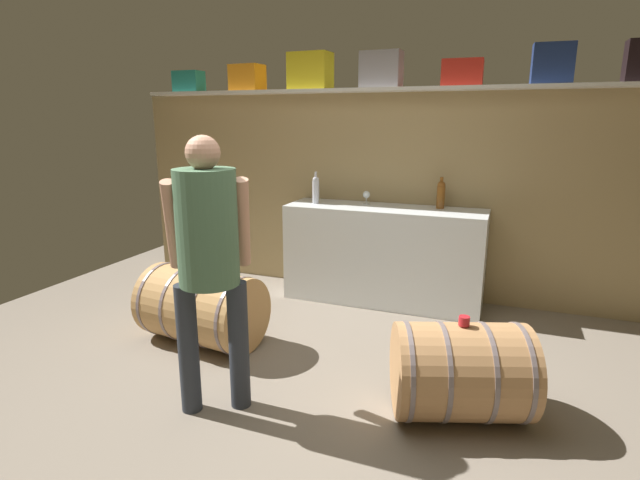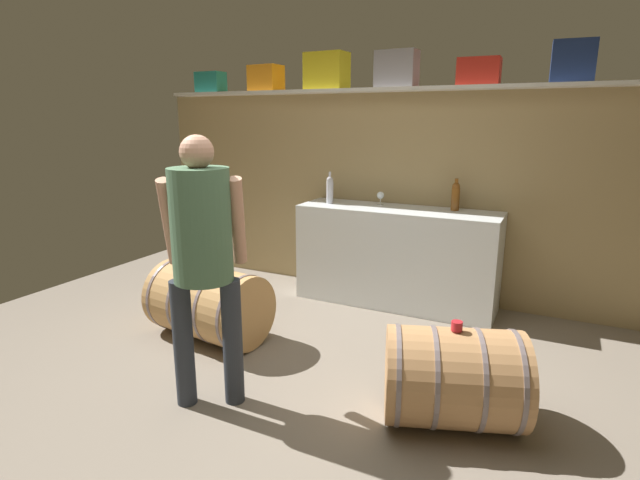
# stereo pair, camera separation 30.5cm
# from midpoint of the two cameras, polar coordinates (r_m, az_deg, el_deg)

# --- Properties ---
(ground_plane) EXTENTS (6.77, 7.93, 0.02)m
(ground_plane) POSITION_cam_midpoint_polar(r_m,az_deg,el_deg) (3.84, -2.13, -14.11)
(ground_plane) COLOR gray
(back_wall_panel) EXTENTS (5.57, 0.10, 2.04)m
(back_wall_panel) POSITION_cam_midpoint_polar(r_m,az_deg,el_deg) (5.13, 5.61, 5.15)
(back_wall_panel) COLOR #9D8558
(back_wall_panel) RESTS_ON ground
(high_shelf_board) EXTENTS (5.12, 0.40, 0.03)m
(high_shelf_board) POSITION_cam_midpoint_polar(r_m,az_deg,el_deg) (4.93, 5.41, 16.86)
(high_shelf_board) COLOR silver
(high_shelf_board) RESTS_ON back_wall_panel
(toolcase_teal) EXTENTS (0.31, 0.20, 0.23)m
(toolcase_teal) POSITION_cam_midpoint_polar(r_m,az_deg,el_deg) (5.92, -16.42, 17.13)
(toolcase_teal) COLOR #218176
(toolcase_teal) RESTS_ON high_shelf_board
(toolcase_orange) EXTENTS (0.34, 0.26, 0.27)m
(toolcase_orange) POSITION_cam_midpoint_polar(r_m,az_deg,el_deg) (5.52, -10.05, 17.95)
(toolcase_orange) COLOR orange
(toolcase_orange) RESTS_ON high_shelf_board
(toolcase_yellow) EXTENTS (0.42, 0.27, 0.36)m
(toolcase_yellow) POSITION_cam_midpoint_polar(r_m,az_deg,el_deg) (5.19, -2.90, 18.89)
(toolcase_yellow) COLOR yellow
(toolcase_yellow) RESTS_ON high_shelf_board
(toolcase_grey) EXTENTS (0.39, 0.22, 0.34)m
(toolcase_grey) POSITION_cam_midpoint_polar(r_m,az_deg,el_deg) (4.95, 5.24, 19.00)
(toolcase_grey) COLOR gray
(toolcase_grey) RESTS_ON high_shelf_board
(toolcase_red) EXTENTS (0.36, 0.26, 0.23)m
(toolcase_red) POSITION_cam_midpoint_polar(r_m,az_deg,el_deg) (4.79, 14.31, 18.19)
(toolcase_red) COLOR red
(toolcase_red) RESTS_ON high_shelf_board
(toolcase_navy) EXTENTS (0.34, 0.20, 0.33)m
(toolcase_navy) POSITION_cam_midpoint_polar(r_m,az_deg,el_deg) (4.76, 23.54, 18.15)
(toolcase_navy) COLOR navy
(toolcase_navy) RESTS_ON high_shelf_board
(work_cabinet) EXTENTS (1.92, 0.56, 0.95)m
(work_cabinet) POSITION_cam_midpoint_polar(r_m,az_deg,el_deg) (4.89, 5.55, -1.75)
(work_cabinet) COLOR white
(work_cabinet) RESTS_ON ground
(wine_bottle_clear) EXTENTS (0.07, 0.07, 0.32)m
(wine_bottle_clear) POSITION_cam_midpoint_polar(r_m,az_deg,el_deg) (4.98, -2.25, 5.86)
(wine_bottle_clear) COLOR #B9BAC4
(wine_bottle_clear) RESTS_ON work_cabinet
(wine_bottle_amber) EXTENTS (0.08, 0.08, 0.30)m
(wine_bottle_amber) POSITION_cam_midpoint_polar(r_m,az_deg,el_deg) (4.80, 12.03, 5.22)
(wine_bottle_amber) COLOR brown
(wine_bottle_amber) RESTS_ON work_cabinet
(wine_glass) EXTENTS (0.07, 0.07, 0.13)m
(wine_glass) POSITION_cam_midpoint_polar(r_m,az_deg,el_deg) (4.95, 3.63, 5.18)
(wine_glass) COLOR white
(wine_glass) RESTS_ON work_cabinet
(wine_barrel_near) EXTENTS (0.94, 0.82, 0.61)m
(wine_barrel_near) POSITION_cam_midpoint_polar(r_m,az_deg,el_deg) (3.17, 13.22, -14.59)
(wine_barrel_near) COLOR tan
(wine_barrel_near) RESTS_ON ground
(wine_barrel_far) EXTENTS (1.02, 0.72, 0.62)m
(wine_barrel_far) POSITION_cam_midpoint_polar(r_m,az_deg,el_deg) (4.18, -15.58, -7.44)
(wine_barrel_far) COLOR tan
(wine_barrel_far) RESTS_ON ground
(tasting_cup) EXTENTS (0.07, 0.07, 0.06)m
(tasting_cup) POSITION_cam_midpoint_polar(r_m,az_deg,el_deg) (3.03, 13.54, -9.11)
(tasting_cup) COLOR red
(tasting_cup) RESTS_ON wine_barrel_near
(winemaker_pouring) EXTENTS (0.56, 0.50, 1.70)m
(winemaker_pouring) POSITION_cam_midpoint_polar(r_m,az_deg,el_deg) (3.01, -15.63, -0.97)
(winemaker_pouring) COLOR #2C313A
(winemaker_pouring) RESTS_ON ground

